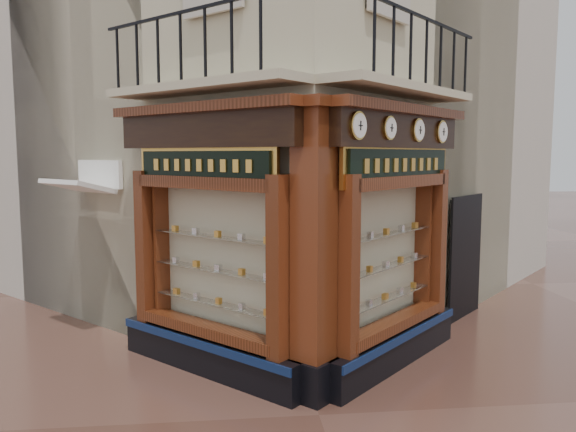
{
  "coord_description": "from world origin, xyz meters",
  "views": [
    {
      "loc": [
        -1.1,
        -6.64,
        3.25
      ],
      "look_at": [
        -0.18,
        2.0,
        2.3
      ],
      "focal_mm": 35.0,
      "sensor_mm": 36.0,
      "label": 1
    }
  ],
  "objects": [
    {
      "name": "ground",
      "position": [
        0.0,
        0.0,
        0.0
      ],
      "size": [
        80.0,
        80.0,
        0.0
      ],
      "primitive_type": "plane",
      "color": "#4D2E24",
      "rests_on": "ground"
    },
    {
      "name": "main_building",
      "position": [
        0.0,
        6.16,
        6.0
      ],
      "size": [
        11.31,
        11.31,
        12.0
      ],
      "primitive_type": "cube",
      "rotation": [
        0.0,
        0.0,
        0.79
      ],
      "color": "#BDB293",
      "rests_on": "ground"
    },
    {
      "name": "neighbour_left",
      "position": [
        -2.47,
        8.63,
        5.5
      ],
      "size": [
        11.31,
        11.31,
        11.0
      ],
      "primitive_type": "cube",
      "rotation": [
        0.0,
        0.0,
        0.79
      ],
      "color": "#B8AFA1",
      "rests_on": "ground"
    },
    {
      "name": "neighbour_right",
      "position": [
        2.47,
        8.63,
        5.5
      ],
      "size": [
        11.31,
        11.31,
        11.0
      ],
      "primitive_type": "cube",
      "rotation": [
        0.0,
        0.0,
        0.79
      ],
      "color": "#B8AFA1",
      "rests_on": "ground"
    },
    {
      "name": "shopfront_left",
      "position": [
        -1.41,
        1.57,
        1.98
      ],
      "size": [
        2.86,
        2.86,
        3.98
      ],
      "rotation": [
        0.0,
        0.0,
        2.36
      ],
      "color": "black",
      "rests_on": "ground"
    },
    {
      "name": "shopfront_right",
      "position": [
        1.41,
        1.57,
        1.98
      ],
      "size": [
        2.86,
        2.86,
        3.98
      ],
      "rotation": [
        0.0,
        0.0,
        0.79
      ],
      "color": "black",
      "rests_on": "ground"
    },
    {
      "name": "corner_pilaster",
      "position": [
        0.0,
        0.5,
        1.95
      ],
      "size": [
        0.85,
        0.85,
        3.98
      ],
      "rotation": [
        0.0,
        0.0,
        0.79
      ],
      "color": "black",
      "rests_on": "ground"
    },
    {
      "name": "balcony",
      "position": [
        0.0,
        1.49,
        4.22
      ],
      "size": [
        5.94,
        2.97,
        1.03
      ],
      "color": "#BDB293",
      "rests_on": "ground"
    },
    {
      "name": "clock_a",
      "position": [
        0.56,
        0.46,
        3.62
      ],
      "size": [
        0.29,
        0.29,
        0.37
      ],
      "rotation": [
        0.0,
        0.0,
        0.79
      ],
      "color": "#B8933D",
      "rests_on": "ground"
    },
    {
      "name": "clock_b",
      "position": [
        1.14,
        1.04,
        3.62
      ],
      "size": [
        0.27,
        0.27,
        0.33
      ],
      "rotation": [
        0.0,
        0.0,
        0.79
      ],
      "color": "#B8933D",
      "rests_on": "ground"
    },
    {
      "name": "clock_c",
      "position": [
        1.77,
        1.67,
        3.62
      ],
      "size": [
        0.29,
        0.29,
        0.36
      ],
      "rotation": [
        0.0,
        0.0,
        0.79
      ],
      "color": "#B8933D",
      "rests_on": "ground"
    },
    {
      "name": "clock_d",
      "position": [
        2.38,
        2.27,
        3.62
      ],
      "size": [
        0.3,
        0.3,
        0.37
      ],
      "rotation": [
        0.0,
        0.0,
        0.79
      ],
      "color": "#B8933D",
      "rests_on": "ground"
    },
    {
      "name": "awning",
      "position": [
        -3.73,
        3.52,
        0.0
      ],
      "size": [
        1.45,
        1.45,
        0.27
      ],
      "primitive_type": null,
      "rotation": [
        0.25,
        0.0,
        2.36
      ],
      "color": "white",
      "rests_on": "ground"
    },
    {
      "name": "signboard_left",
      "position": [
        -1.46,
        1.51,
        3.1
      ],
      "size": [
        2.03,
        2.03,
        0.54
      ],
      "rotation": [
        0.0,
        0.0,
        2.36
      ],
      "color": "gold",
      "rests_on": "ground"
    },
    {
      "name": "signboard_right",
      "position": [
        1.46,
        1.51,
        3.1
      ],
      "size": [
        2.27,
        2.27,
        0.61
      ],
      "rotation": [
        0.0,
        0.0,
        0.79
      ],
      "color": "gold",
      "rests_on": "ground"
    }
  ]
}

